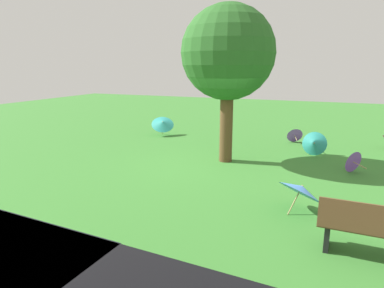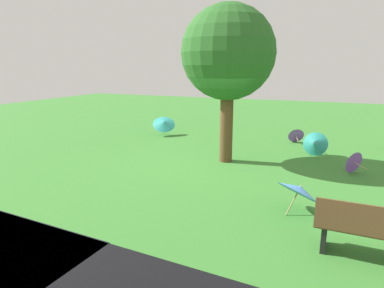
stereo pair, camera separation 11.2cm
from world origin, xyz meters
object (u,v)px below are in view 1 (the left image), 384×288
at_px(parasol_purple_2, 294,134).
at_px(parasol_purple_0, 352,161).
at_px(parasol_blue_0, 301,189).
at_px(park_bench, 375,230).
at_px(parasol_teal_1, 163,123).
at_px(parasol_teal_0, 314,143).
at_px(shade_tree, 228,54).

bearing_deg(parasol_purple_2, parasol_purple_0, 119.36).
xyz_separation_m(parasol_purple_0, parasol_blue_0, (1.10, 3.20, 0.18)).
distance_m(park_bench, parasol_teal_1, 9.87).
bearing_deg(parasol_teal_0, parasol_teal_1, -8.96).
xyz_separation_m(parasol_teal_1, parasol_blue_0, (-5.90, 5.63, -0.04)).
xyz_separation_m(parasol_teal_1, parasol_purple_2, (-5.18, -0.79, -0.23)).
height_order(park_bench, shade_tree, shade_tree).
bearing_deg(parasol_blue_0, parasol_purple_0, -108.93).
bearing_deg(parasol_purple_0, parasol_teal_1, -19.17).
distance_m(shade_tree, parasol_teal_0, 4.09).
height_order(parasol_teal_1, parasol_purple_2, parasol_teal_1).
xyz_separation_m(parasol_purple_0, parasol_teal_1, (6.99, -2.43, 0.22)).
relative_size(park_bench, parasol_purple_2, 2.36).
xyz_separation_m(shade_tree, parasol_teal_1, (3.50, -2.68, -2.63)).
distance_m(parasol_teal_0, parasol_teal_1, 6.04).
relative_size(parasol_teal_1, parasol_blue_0, 1.05).
bearing_deg(parasol_teal_1, parasol_purple_2, -171.37).
height_order(parasol_purple_0, parasol_teal_1, parasol_teal_1).
relative_size(shade_tree, parasol_purple_2, 6.66).
bearing_deg(park_bench, shade_tree, -50.18).
height_order(park_bench, parasol_teal_0, park_bench).
xyz_separation_m(parasol_teal_0, parasol_purple_2, (0.78, -1.73, -0.10)).
height_order(shade_tree, parasol_purple_2, shade_tree).
height_order(park_bench, parasol_blue_0, park_bench).
distance_m(shade_tree, parasol_purple_2, 4.80).
xyz_separation_m(park_bench, parasol_purple_0, (0.05, -4.49, -0.16)).
xyz_separation_m(park_bench, shade_tree, (3.54, -4.24, 2.69)).
relative_size(parasol_purple_0, parasol_teal_1, 0.51).
xyz_separation_m(park_bench, parasol_teal_0, (1.08, -5.98, -0.08)).
distance_m(parasol_teal_0, parasol_purple_0, 1.81).
distance_m(parasol_blue_0, parasol_purple_2, 6.46).
distance_m(parasol_purple_0, parasol_blue_0, 3.38).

